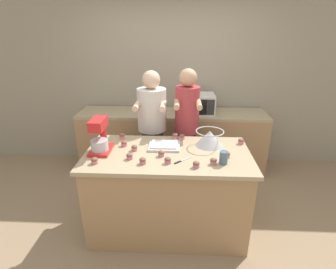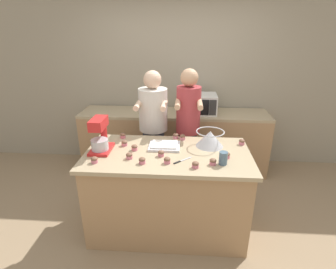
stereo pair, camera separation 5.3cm
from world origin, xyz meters
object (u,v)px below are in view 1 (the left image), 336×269
object	(u,v)px
person_right	(187,130)
cupcake_0	(175,136)
drinking_glass	(224,158)
cupcake_9	(143,161)
stand_mixer	(100,137)
cupcake_1	(134,148)
cupcake_3	(196,164)
mixing_bowl	(209,138)
cupcake_5	(227,155)
person_left	(152,132)
cupcake_10	(182,137)
microwave_oven	(198,104)
cupcake_8	(124,143)
baking_tray	(164,146)
cupcake_7	(241,141)
cupcake_13	(168,160)
cupcake_12	(161,153)
cupcake_11	(95,161)
cupcake_6	(130,156)
cupcake_2	(122,136)
cupcake_4	(213,161)
knife	(182,161)

from	to	relation	value
person_right	cupcake_0	size ratio (longest dim) A/B	26.42
person_right	drinking_glass	distance (m)	0.99
cupcake_9	stand_mixer	bearing A→B (deg)	152.28
person_right	cupcake_1	xyz separation A→B (m)	(-0.55, -0.70, 0.06)
cupcake_0	cupcake_3	size ratio (longest dim) A/B	1.00
mixing_bowl	cupcake_5	bearing A→B (deg)	-62.38
person_left	cupcake_10	bearing A→B (deg)	-45.23
microwave_oven	cupcake_1	size ratio (longest dim) A/B	7.75
cupcake_3	cupcake_8	world-z (taller)	same
stand_mixer	person_right	bearing A→B (deg)	39.57
baking_tray	cupcake_7	xyz separation A→B (m)	(0.83, 0.13, 0.01)
cupcake_1	cupcake_10	size ratio (longest dim) A/B	1.00
cupcake_8	cupcake_10	world-z (taller)	same
cupcake_13	stand_mixer	bearing A→B (deg)	162.30
mixing_bowl	cupcake_12	world-z (taller)	mixing_bowl
microwave_oven	cupcake_12	world-z (taller)	microwave_oven
drinking_glass	stand_mixer	bearing A→B (deg)	170.50
drinking_glass	cupcake_0	bearing A→B (deg)	128.31
cupcake_7	cupcake_11	distance (m)	1.55
baking_tray	cupcake_0	size ratio (longest dim) A/B	5.18
cupcake_0	cupcake_13	size ratio (longest dim) A/B	1.00
person_left	baking_tray	xyz separation A→B (m)	(0.19, -0.60, 0.09)
cupcake_10	cupcake_11	xyz separation A→B (m)	(-0.81, -0.61, 0.00)
person_right	microwave_oven	world-z (taller)	person_right
drinking_glass	cupcake_6	bearing A→B (deg)	176.83
stand_mixer	mixing_bowl	distance (m)	1.14
cupcake_1	cupcake_13	world-z (taller)	same
cupcake_5	cupcake_8	distance (m)	1.08
stand_mixer	cupcake_2	xyz separation A→B (m)	(0.14, 0.35, -0.13)
microwave_oven	drinking_glass	distance (m)	1.59
cupcake_5	cupcake_8	world-z (taller)	same
cupcake_4	cupcake_9	world-z (taller)	same
baking_tray	cupcake_0	world-z (taller)	cupcake_0
cupcake_1	cupcake_2	distance (m)	0.37
cupcake_2	cupcake_7	world-z (taller)	same
cupcake_7	cupcake_10	size ratio (longest dim) A/B	1.00
cupcake_8	cupcake_11	xyz separation A→B (m)	(-0.19, -0.40, 0.00)
cupcake_7	cupcake_13	size ratio (longest dim) A/B	1.00
cupcake_1	cupcake_0	bearing A→B (deg)	40.12
person_left	cupcake_3	size ratio (longest dim) A/B	26.01
mixing_bowl	cupcake_5	world-z (taller)	mixing_bowl
person_left	cupcake_7	size ratio (longest dim) A/B	26.01
person_left	cupcake_11	bearing A→B (deg)	-113.59
stand_mixer	cupcake_11	xyz separation A→B (m)	(0.01, -0.26, -0.13)
cupcake_2	cupcake_8	world-z (taller)	same
cupcake_2	cupcake_8	distance (m)	0.22
baking_tray	cupcake_4	world-z (taller)	cupcake_4
cupcake_11	cupcake_9	bearing A→B (deg)	2.17
cupcake_8	cupcake_10	bearing A→B (deg)	18.82
baking_tray	knife	distance (m)	0.36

